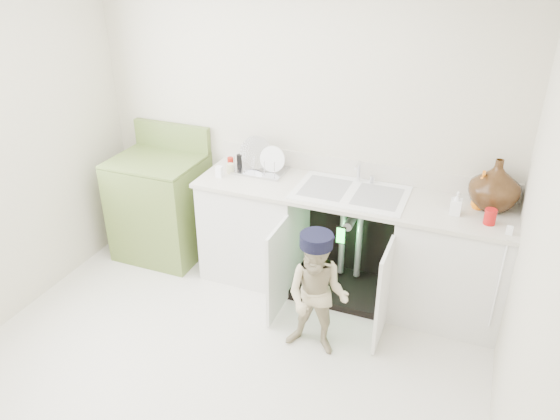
# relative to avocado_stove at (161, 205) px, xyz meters

# --- Properties ---
(ground) EXTENTS (3.50, 3.50, 0.00)m
(ground) POSITION_rel_avocado_stove_xyz_m (1.17, -1.18, -0.48)
(ground) COLOR silver
(ground) RESTS_ON ground
(room_shell) EXTENTS (6.00, 5.50, 1.26)m
(room_shell) POSITION_rel_avocado_stove_xyz_m (1.17, -1.18, 0.77)
(room_shell) COLOR beige
(room_shell) RESTS_ON ground
(counter_run) EXTENTS (2.44, 1.02, 1.27)m
(counter_run) POSITION_rel_avocado_stove_xyz_m (1.77, 0.03, 0.01)
(counter_run) COLOR silver
(counter_run) RESTS_ON ground
(avocado_stove) EXTENTS (0.74, 0.65, 1.15)m
(avocado_stove) POSITION_rel_avocado_stove_xyz_m (0.00, 0.00, 0.00)
(avocado_stove) COLOR olive
(avocado_stove) RESTS_ON ground
(repair_worker) EXTENTS (0.45, 0.61, 0.93)m
(repair_worker) POSITION_rel_avocado_stove_xyz_m (1.72, -0.75, -0.00)
(repair_worker) COLOR tan
(repair_worker) RESTS_ON ground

